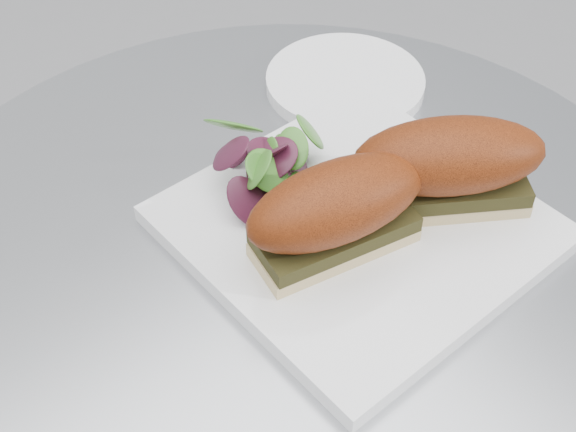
{
  "coord_description": "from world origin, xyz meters",
  "views": [
    {
      "loc": [
        -0.28,
        -0.34,
        1.22
      ],
      "look_at": [
        0.01,
        0.01,
        0.77
      ],
      "focal_mm": 50.0,
      "sensor_mm": 36.0,
      "label": 1
    }
  ],
  "objects_px": {
    "sandwich_left": "(336,210)",
    "sandwich_right": "(448,164)",
    "plate": "(357,226)",
    "saucer": "(345,82)"
  },
  "relations": [
    {
      "from": "plate",
      "to": "saucer",
      "type": "xyz_separation_m",
      "value": [
        0.13,
        0.16,
        -0.0
      ]
    },
    {
      "from": "plate",
      "to": "saucer",
      "type": "relative_size",
      "value": 1.66
    },
    {
      "from": "sandwich_left",
      "to": "plate",
      "type": "bearing_deg",
      "value": 27.75
    },
    {
      "from": "sandwich_left",
      "to": "sandwich_right",
      "type": "bearing_deg",
      "value": 1.38
    },
    {
      "from": "plate",
      "to": "saucer",
      "type": "distance_m",
      "value": 0.2
    },
    {
      "from": "sandwich_left",
      "to": "sandwich_right",
      "type": "relative_size",
      "value": 0.94
    },
    {
      "from": "sandwich_right",
      "to": "sandwich_left",
      "type": "bearing_deg",
      "value": -156.88
    },
    {
      "from": "sandwich_left",
      "to": "sandwich_right",
      "type": "xyz_separation_m",
      "value": [
        0.11,
        -0.02,
        0.0
      ]
    },
    {
      "from": "plate",
      "to": "sandwich_right",
      "type": "distance_m",
      "value": 0.09
    },
    {
      "from": "sandwich_right",
      "to": "plate",
      "type": "bearing_deg",
      "value": -169.95
    }
  ]
}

